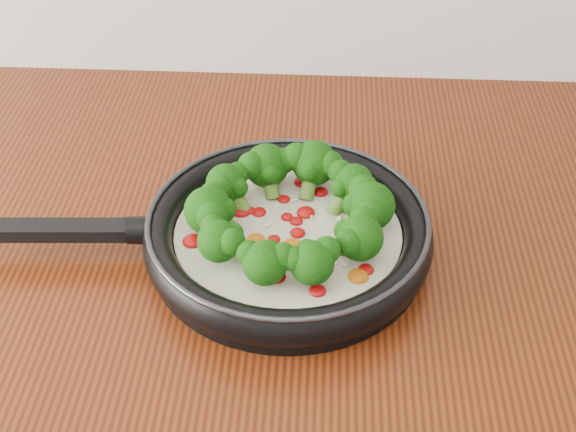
{
  "coord_description": "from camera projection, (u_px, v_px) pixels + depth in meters",
  "views": [
    {
      "loc": [
        0.01,
        0.49,
        1.45
      ],
      "look_at": [
        -0.02,
        1.11,
        0.95
      ],
      "focal_mm": 49.46,
      "sensor_mm": 36.0,
      "label": 1
    }
  ],
  "objects": [
    {
      "name": "skillet",
      "position": [
        286.0,
        229.0,
        0.8
      ],
      "size": [
        0.47,
        0.31,
        0.08
      ],
      "color": "black",
      "rests_on": "counter"
    }
  ]
}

